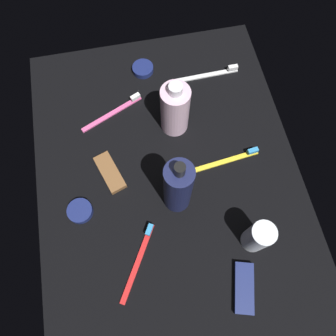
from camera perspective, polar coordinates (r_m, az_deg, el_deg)
The scene contains 12 objects.
ground_plane at distance 78.81cm, azimuth -0.00°, elevation -0.95°, with size 84.00×64.00×1.20cm, color black.
lotion_bottle at distance 67.07cm, azimuth 1.80°, elevation -3.50°, with size 6.14×6.14×21.33cm.
bodywash_bottle at distance 77.35cm, azimuth 1.25°, elevation 10.48°, with size 6.97×6.97×16.75cm.
deodorant_stick at distance 71.45cm, azimuth 15.83°, elevation -11.80°, with size 5.19×5.19×10.62cm, color silver.
toothbrush_yellow at distance 80.29cm, azimuth 10.76°, elevation 1.54°, with size 3.17×18.02×2.10cm.
toothbrush_red at distance 73.32cm, azimuth -5.16°, elevation -15.71°, with size 16.07×10.27×2.10cm.
toothbrush_pink at distance 86.40cm, azimuth -9.43°, elevation 10.12°, with size 8.37×16.95×2.10cm.
toothbrush_white at distance 92.75cm, azimuth 7.60°, elevation 16.41°, with size 1.64×18.02×2.10cm.
snack_bar_navy at distance 74.38cm, azimuth 13.47°, elevation -20.19°, with size 10.40×4.00×1.50cm, color navy.
snack_bar_brown at distance 78.74cm, azimuth -10.38°, elevation -0.78°, with size 10.40×4.00×1.50cm, color brown.
cream_tin_left at distance 77.31cm, azimuth -15.50°, elevation -7.44°, with size 5.86×5.86×1.68cm, color navy.
cream_tin_right at distance 93.06cm, azimuth -4.53°, elevation 17.32°, with size 5.83×5.83×1.60cm, color navy.
Camera 1 is at (26.78, -5.36, 73.33)cm, focal length 33.97 mm.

